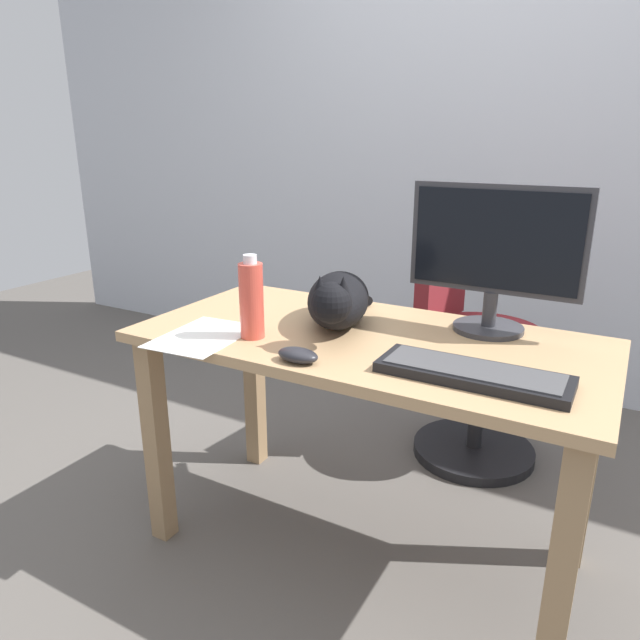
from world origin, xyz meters
TOP-DOWN VIEW (x-y plane):
  - ground_plane at (0.00, 0.00)m, footprint 8.00×8.00m
  - back_wall at (0.00, 1.52)m, footprint 6.00×0.04m
  - desk at (0.00, 0.00)m, footprint 1.30×0.64m
  - office_chair at (0.11, 0.73)m, footprint 0.48×0.48m
  - monitor at (0.29, 0.21)m, footprint 0.48×0.20m
  - keyboard at (0.34, -0.16)m, footprint 0.44×0.15m
  - cat at (-0.11, 0.04)m, footprint 0.30×0.58m
  - computer_mouse at (-0.07, -0.26)m, footprint 0.11×0.06m
  - paper_sheet at (-0.40, -0.23)m, footprint 0.23×0.31m
  - water_bottle at (-0.28, -0.17)m, footprint 0.07×0.07m

SIDE VIEW (x-z plane):
  - ground_plane at x=0.00m, z-range 0.00..0.00m
  - office_chair at x=0.11m, z-range -0.06..0.89m
  - desk at x=0.00m, z-range 0.24..0.96m
  - paper_sheet at x=-0.40m, z-range 0.71..0.72m
  - keyboard at x=0.34m, z-range 0.71..0.74m
  - computer_mouse at x=-0.07m, z-range 0.71..0.75m
  - cat at x=-0.11m, z-range 0.70..0.89m
  - water_bottle at x=-0.28m, z-range 0.71..0.94m
  - monitor at x=0.29m, z-range 0.73..1.15m
  - back_wall at x=0.00m, z-range 0.00..2.60m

